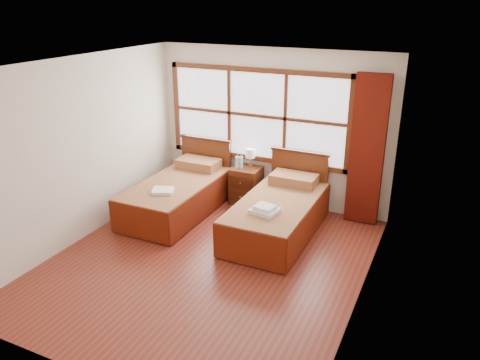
% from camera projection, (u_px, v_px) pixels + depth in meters
% --- Properties ---
extents(floor, '(4.50, 4.50, 0.00)m').
position_uv_depth(floor, '(208.00, 262.00, 6.29)').
color(floor, maroon).
rests_on(floor, ground).
extents(ceiling, '(4.50, 4.50, 0.00)m').
position_uv_depth(ceiling, '(202.00, 65.00, 5.34)').
color(ceiling, white).
rests_on(ceiling, wall_back).
extents(wall_back, '(4.00, 0.00, 4.00)m').
position_uv_depth(wall_back, '(271.00, 128.00, 7.71)').
color(wall_back, silver).
rests_on(wall_back, floor).
extents(wall_left, '(0.00, 4.50, 4.50)m').
position_uv_depth(wall_left, '(81.00, 150.00, 6.60)').
color(wall_left, silver).
rests_on(wall_left, floor).
extents(wall_right, '(0.00, 4.50, 4.50)m').
position_uv_depth(wall_right, '(368.00, 199.00, 5.02)').
color(wall_right, silver).
rests_on(wall_right, floor).
extents(window, '(3.16, 0.06, 1.56)m').
position_uv_depth(window, '(257.00, 115.00, 7.70)').
color(window, white).
rests_on(window, wall_back).
extents(curtain, '(0.50, 0.16, 2.30)m').
position_uv_depth(curtain, '(367.00, 151.00, 7.01)').
color(curtain, '#5A1209').
rests_on(curtain, wall_back).
extents(bed_left, '(1.06, 2.08, 1.02)m').
position_uv_depth(bed_left, '(179.00, 194.00, 7.65)').
color(bed_left, '#3F1C0D').
rests_on(bed_left, floor).
extents(bed_right, '(1.05, 2.07, 1.02)m').
position_uv_depth(bed_right, '(278.00, 214.00, 6.96)').
color(bed_right, '#3F1C0D').
rests_on(bed_right, floor).
extents(nightstand, '(0.48, 0.47, 0.63)m').
position_uv_depth(nightstand, '(246.00, 185.00, 7.99)').
color(nightstand, '#5B2913').
rests_on(nightstand, floor).
extents(towels_left, '(0.39, 0.37, 0.05)m').
position_uv_depth(towels_left, '(163.00, 191.00, 7.11)').
color(towels_left, white).
rests_on(towels_left, bed_left).
extents(towels_right, '(0.40, 0.36, 0.11)m').
position_uv_depth(towels_right, '(265.00, 210.00, 6.43)').
color(towels_right, white).
rests_on(towels_right, bed_right).
extents(lamp, '(0.16, 0.16, 0.31)m').
position_uv_depth(lamp, '(250.00, 154.00, 7.88)').
color(lamp, gold).
rests_on(lamp, nightstand).
extents(bottle_near, '(0.06, 0.06, 0.23)m').
position_uv_depth(bottle_near, '(237.00, 162.00, 7.83)').
color(bottle_near, '#BFE3F6').
rests_on(bottle_near, nightstand).
extents(bottle_far, '(0.06, 0.06, 0.23)m').
position_uv_depth(bottle_far, '(241.00, 162.00, 7.83)').
color(bottle_far, '#BFE3F6').
rests_on(bottle_far, nightstand).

